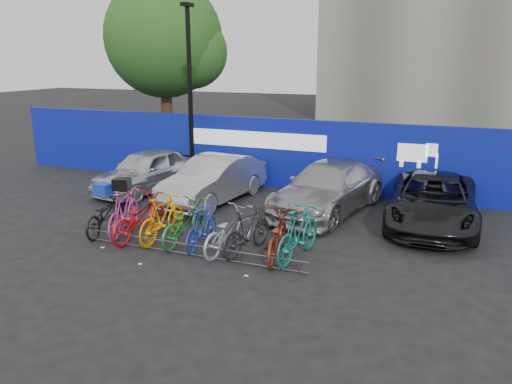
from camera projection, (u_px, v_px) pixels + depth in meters
The scene contains 21 objects.
ground at pixel (202, 247), 11.90m from camera, with size 100.00×100.00×0.00m, color black.
hoarding at pixel (284, 154), 16.96m from camera, with size 22.00×0.18×2.40m.
tree at pixel (169, 41), 22.01m from camera, with size 5.40×5.20×7.80m.
lamppost at pixel (190, 91), 17.03m from camera, with size 0.25×0.50×6.11m.
bike_rack at pixel (190, 250), 11.32m from camera, with size 5.60×0.03×0.30m.
car_0 at pixel (147, 170), 16.79m from camera, with size 1.67×4.14×1.41m, color silver.
car_1 at pixel (213, 180), 15.47m from camera, with size 1.50×4.29×1.41m, color #A7A6AA.
car_2 at pixel (328, 188), 14.50m from camera, with size 1.99×4.90×1.42m, color #9C9BA0.
car_3 at pixel (433, 201), 13.33m from camera, with size 2.23×4.83×1.34m, color black.
bike_0 at pixel (105, 214), 12.80m from camera, with size 0.66×1.89×0.99m, color black.
bike_1 at pixel (124, 212), 12.66m from camera, with size 0.55×1.95×1.17m, color #DC3EAB.
bike_2 at pixel (139, 217), 12.39m from camera, with size 0.72×2.07×1.09m, color red.
bike_3 at pixel (162, 218), 12.22m from camera, with size 0.53×1.89×1.14m, color #FAA105.
bike_4 at pixel (184, 223), 12.08m from camera, with size 0.68×1.94×1.02m, color #217230.
bike_5 at pixel (202, 227), 11.78m from camera, with size 0.47×1.66×1.00m, color #253AA9.
bike_6 at pixel (228, 231), 11.51m from camera, with size 0.68×1.95×1.02m, color #A2A4AA.
bike_7 at pixel (247, 231), 11.41m from camera, with size 0.52×1.83×1.10m, color black.
bike_8 at pixel (277, 236), 11.16m from camera, with size 0.69×1.98×1.04m, color maroon.
bike_9 at pixel (298, 233), 11.07m from camera, with size 0.57×2.01×1.21m, color #1A726D.
cargo_crate at pixel (103, 189), 12.63m from camera, with size 0.43×0.33×0.31m, color #152FAB.
cargo_topcase at pixel (122, 184), 12.46m from camera, with size 0.40×0.35×0.29m, color black.
Camera 1 is at (5.31, -9.88, 4.38)m, focal length 35.00 mm.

